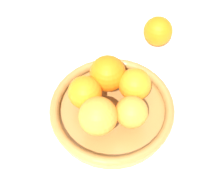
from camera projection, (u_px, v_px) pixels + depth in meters
ground_plane at (112, 114)px, 0.70m from camera, size 4.00×4.00×0.00m
fruit_bowl at (112, 109)px, 0.68m from camera, size 0.27×0.27×0.04m
orange_pile at (110, 95)px, 0.63m from camera, size 0.18×0.17×0.08m
stray_orange at (159, 32)px, 0.79m from camera, size 0.07×0.07×0.07m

